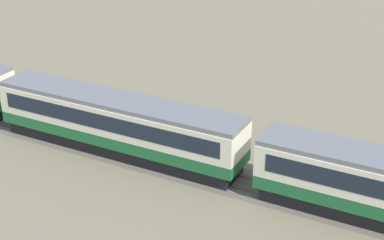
% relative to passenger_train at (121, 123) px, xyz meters
% --- Properties ---
extents(passenger_train, '(95.16, 3.08, 3.91)m').
position_rel_passenger_train_xyz_m(passenger_train, '(0.00, 0.00, 0.00)').
color(passenger_train, '#1E6033').
rests_on(passenger_train, ground_plane).
extents(railway_track, '(131.73, 3.60, 0.04)m').
position_rel_passenger_train_xyz_m(railway_track, '(-0.65, -0.00, -2.16)').
color(railway_track, '#665B51').
rests_on(railway_track, ground_plane).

